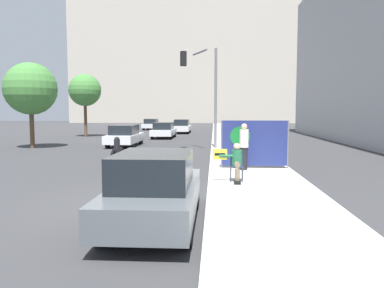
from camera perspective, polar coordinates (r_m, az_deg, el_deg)
The scene contains 16 objects.
ground_plane at distance 9.58m, azimuth -7.94°, elevation -9.27°, with size 160.00×160.00×0.00m, color #38383A.
sidewalk_curb at distance 24.25m, azimuth 6.72°, elevation -0.44°, with size 3.18×90.00×0.14m, color beige.
building_backdrop_far at distance 82.89m, azimuth 0.73°, elevation 15.70°, with size 52.00×12.00×35.48m.
seated_protester at distance 11.83m, azimuth 6.74°, elevation -2.61°, with size 0.95×0.77×1.22m.
jogger_on_sidewalk at distance 14.27m, azimuth 7.92°, elevation -0.33°, with size 0.34×0.34×1.76m.
pedestrian_behind at distance 16.32m, azimuth 11.85°, elevation 0.05°, with size 0.34×0.34×1.65m.
protest_banner at distance 14.74m, azimuth 9.45°, elevation 0.14°, with size 2.63×0.06×1.86m.
traffic_light_pole at distance 22.44m, azimuth 1.88°, elevation 9.43°, with size 2.15×1.92×5.96m.
parked_car_curbside at distance 7.81m, azimuth -5.72°, elevation -6.89°, with size 1.71×4.18×1.52m.
car_on_road_nearest at distance 25.74m, azimuth -10.21°, elevation 1.28°, with size 1.81×4.60×1.43m.
car_on_road_midblock at distance 33.05m, azimuth -4.33°, elevation 2.12°, with size 1.80×4.54×1.38m.
car_on_road_distant at distance 40.37m, azimuth -1.54°, elevation 2.70°, with size 1.72×4.57×1.48m.
car_on_road_far_lane at distance 48.62m, azimuth -6.22°, elevation 3.02°, with size 1.74×4.62×1.39m.
motorcycle_on_road at distance 17.86m, azimuth -11.32°, elevation -1.00°, with size 0.28×2.07×1.18m.
street_tree_near_curb at distance 26.04m, azimuth -23.39°, elevation 7.71°, with size 3.30×3.30×5.43m.
street_tree_midblock at distance 36.14m, azimuth -16.01°, elevation 7.87°, with size 2.95×2.95×5.78m.
Camera 1 is at (1.85, -9.10, 2.36)m, focal length 35.00 mm.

